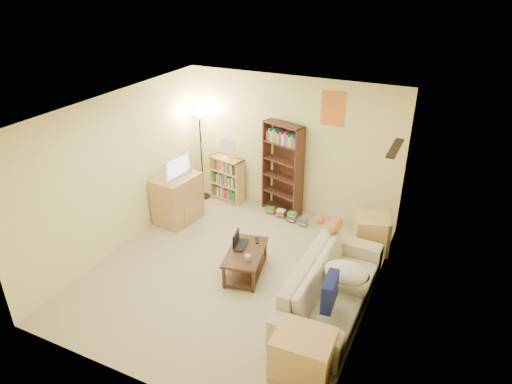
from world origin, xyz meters
TOP-DOWN VIEW (x-y plane):
  - room at (0.00, 0.01)m, footprint 4.50×4.54m
  - sofa at (1.55, -0.14)m, footprint 2.29×0.94m
  - navy_pillow at (1.65, -0.63)m, footprint 0.17×0.44m
  - cream_blanket at (1.71, -0.08)m, footprint 0.61×0.43m
  - tabby_cat at (1.27, 0.74)m, footprint 0.52×0.19m
  - coffee_table at (0.19, 0.02)m, footprint 0.68×0.99m
  - laptop at (0.12, 0.13)m, footprint 0.43×0.35m
  - laptop_screen at (-0.00, 0.10)m, footprint 0.07×0.30m
  - mug at (0.32, -0.17)m, footprint 0.12×0.12m
  - tv_remote at (0.23, 0.33)m, footprint 0.12×0.17m
  - tv_stand at (-1.63, 0.95)m, footprint 0.66×0.86m
  - television at (-1.63, 0.95)m, footprint 0.70×0.25m
  - tall_bookshelf at (-0.07, 2.05)m, footprint 0.81×0.47m
  - short_bookshelf at (-1.21, 2.05)m, footprint 0.72×0.41m
  - desk_fan at (-1.17, 2.01)m, footprint 0.31×0.17m
  - floor_lamp at (-1.69, 1.92)m, footprint 0.29×0.29m
  - side_table at (1.72, 1.48)m, footprint 0.66×0.66m
  - end_cabinet at (1.59, -1.36)m, footprint 0.67×0.57m
  - book_stacks at (0.15, 1.78)m, footprint 0.85×0.28m

SIDE VIEW (x-z plane):
  - book_stacks at x=0.15m, z-range -0.01..0.17m
  - coffee_table at x=0.19m, z-range 0.06..0.46m
  - end_cabinet at x=1.59m, z-range 0.00..0.55m
  - side_table at x=1.72m, z-range 0.00..0.60m
  - sofa at x=1.55m, z-range 0.00..0.66m
  - tv_remote at x=0.23m, z-range 0.40..0.42m
  - laptop at x=0.12m, z-range 0.40..0.43m
  - tv_stand at x=-1.63m, z-range 0.00..0.85m
  - short_bookshelf at x=-1.21m, z-range 0.00..0.87m
  - mug at x=0.32m, z-range 0.40..0.49m
  - laptop_screen at x=0.00m, z-range 0.42..0.62m
  - cream_blanket at x=1.71m, z-range 0.44..0.70m
  - navy_pillow at x=1.65m, z-range 0.44..0.83m
  - tabby_cat at x=1.27m, z-range 0.66..0.84m
  - tall_bookshelf at x=-0.07m, z-range 0.05..1.76m
  - television at x=-1.63m, z-range 0.85..1.24m
  - desk_fan at x=-1.17m, z-range 0.89..1.32m
  - floor_lamp at x=-1.69m, z-range 0.51..2.24m
  - room at x=0.00m, z-range 0.36..2.88m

